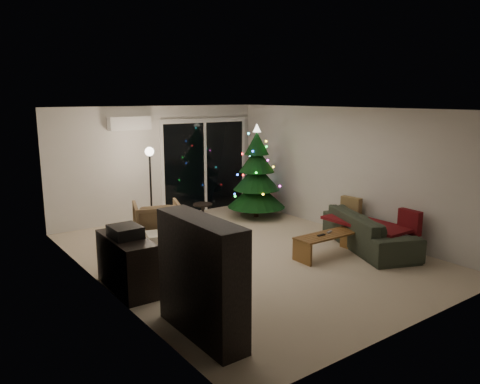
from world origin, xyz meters
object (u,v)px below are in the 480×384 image
at_px(bookshelf, 188,281).
at_px(media_cabinet, 127,263).
at_px(sofa, 369,230).
at_px(christmas_tree, 257,171).
at_px(armchair, 157,222).
at_px(coffee_table, 327,245).

relative_size(bookshelf, media_cabinet, 1.13).
height_order(bookshelf, sofa, bookshelf).
xyz_separation_m(sofa, christmas_tree, (-0.29, 2.94, 0.73)).
xyz_separation_m(armchair, sofa, (2.97, -2.54, -0.07)).
bearing_deg(bookshelf, media_cabinet, 80.31).
height_order(bookshelf, christmas_tree, christmas_tree).
xyz_separation_m(media_cabinet, armchair, (1.33, 1.73, 0.01)).
bearing_deg(armchair, coffee_table, 149.29).
height_order(sofa, christmas_tree, christmas_tree).
bearing_deg(sofa, coffee_table, 106.15).
bearing_deg(armchair, media_cabinet, 72.15).
bearing_deg(coffee_table, christmas_tree, 77.46).
bearing_deg(armchair, sofa, 159.20).
bearing_deg(christmas_tree, media_cabinet, -151.94).
distance_m(bookshelf, media_cabinet, 1.77).
xyz_separation_m(bookshelf, media_cabinet, (0.00, 1.74, -0.31)).
bearing_deg(coffee_table, media_cabinet, 169.21).
height_order(bookshelf, media_cabinet, bookshelf).
xyz_separation_m(bookshelf, christmas_tree, (4.01, 3.88, 0.36)).
relative_size(armchair, christmas_tree, 0.41).
bearing_deg(media_cabinet, christmas_tree, 29.71).
height_order(bookshelf, coffee_table, bookshelf).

